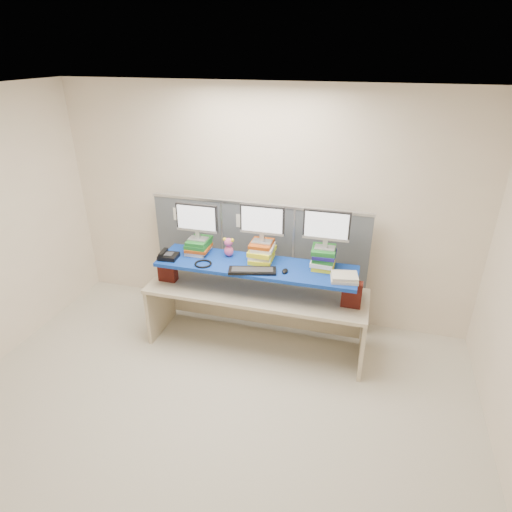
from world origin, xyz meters
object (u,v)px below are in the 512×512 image
(monitor_right, at_px, (326,227))
(blue_board, at_px, (256,266))
(keyboard, at_px, (252,271))
(monitor_center, at_px, (262,222))
(desk_phone, at_px, (168,256))
(monitor_left, at_px, (197,220))
(desk, at_px, (256,301))

(monitor_right, bearing_deg, blue_board, -170.35)
(keyboard, bearing_deg, monitor_center, 71.26)
(blue_board, bearing_deg, desk_phone, -173.43)
(monitor_center, bearing_deg, monitor_right, 0.00)
(keyboard, bearing_deg, monitor_left, 144.26)
(blue_board, height_order, desk_phone, desk_phone)
(monitor_center, relative_size, monitor_right, 1.00)
(desk, relative_size, monitor_left, 5.14)
(blue_board, relative_size, monitor_center, 4.53)
(blue_board, height_order, keyboard, keyboard)
(monitor_left, distance_m, monitor_center, 0.73)
(desk, distance_m, desk_phone, 1.09)
(monitor_left, distance_m, desk_phone, 0.50)
(keyboard, bearing_deg, blue_board, 78.99)
(desk, height_order, keyboard, keyboard)
(monitor_left, bearing_deg, blue_board, -9.66)
(keyboard, bearing_deg, monitor_right, 9.13)
(desk, distance_m, monitor_center, 0.91)
(monitor_center, xyz_separation_m, keyboard, (-0.02, -0.29, -0.43))
(desk_phone, bearing_deg, desk, 2.60)
(monitor_center, height_order, keyboard, monitor_center)
(desk, height_order, monitor_right, monitor_right)
(desk, xyz_separation_m, monitor_left, (-0.70, 0.11, 0.85))
(blue_board, height_order, monitor_left, monitor_left)
(keyboard, bearing_deg, desk_phone, 163.07)
(keyboard, bearing_deg, desk, 78.99)
(keyboard, xyz_separation_m, desk_phone, (-0.97, 0.04, 0.02))
(monitor_center, bearing_deg, monitor_left, 180.00)
(monitor_left, height_order, monitor_center, monitor_center)
(desk_phone, bearing_deg, monitor_right, 3.90)
(desk_phone, bearing_deg, blue_board, 2.60)
(desk, height_order, desk_phone, desk_phone)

